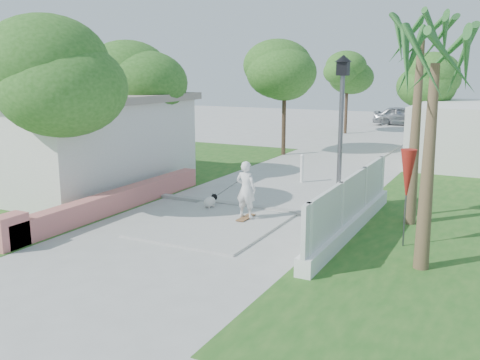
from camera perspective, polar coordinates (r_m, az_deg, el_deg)
The scene contains 20 objects.
ground at distance 11.23m, azimuth -12.96°, elevation -9.89°, with size 90.00×90.00×0.00m, color #B7B7B2.
path_strip at distance 29.03m, azimuth 13.17°, elevation 3.40°, with size 3.20×36.00×0.06m, color #B7B7B2.
curb at distance 16.03m, azimuth 0.87°, elevation -2.84°, with size 6.50×0.25×0.10m, color #999993.
grass_left at distance 21.48m, azimuth -13.69°, elevation 0.45°, with size 8.00×20.00×0.01m, color #20561B.
pink_wall at distance 15.77m, azimuth -13.99°, elevation -2.46°, with size 0.45×8.20×0.80m.
house_left at distance 20.49m, azimuth -19.68°, elevation 4.19°, with size 8.40×7.40×3.23m.
lattice_fence at distance 13.84m, azimuth 11.78°, elevation -3.33°, with size 0.35×7.00×1.50m.
street_lamp at distance 14.09m, azimuth 10.67°, elevation 4.78°, with size 0.44×0.44×4.44m.
bollard at distance 19.43m, azimuth 6.62°, elevation 1.28°, with size 0.14×0.14×1.09m.
patio_umbrella at distance 12.82m, azimuth 17.42°, elevation 0.42°, with size 0.36×0.36×2.30m.
tree_left_near at distance 15.72m, azimuth -19.32°, elevation 10.14°, with size 3.60×3.60×5.28m.
tree_left_mid at distance 20.52m, azimuth -10.00°, elevation 9.92°, with size 3.20×3.20×4.85m.
tree_path_left at distance 25.84m, azimuth 4.80°, elevation 11.11°, with size 3.40×3.40×5.23m.
tree_path_right at distance 28.15m, azimuth 19.95°, elevation 9.84°, with size 3.00×3.00×4.79m.
tree_path_far at distance 35.24m, azimuth 11.41°, elevation 11.08°, with size 3.20×3.20×5.17m.
palm_far at distance 14.60m, azimuth 18.71°, elevation 12.71°, with size 1.80×1.80×5.30m.
palm_near at distance 11.22m, azimuth 20.04°, elevation 10.39°, with size 1.80×1.80×4.70m.
skateboarder at distance 15.08m, azimuth -0.89°, elevation -1.01°, with size 1.79×1.23×1.66m.
dog at distance 15.91m, azimuth -3.17°, elevation -2.26°, with size 0.34×0.65×0.44m.
parked_car at distance 41.18m, azimuth 17.02°, elevation 6.54°, with size 1.70×4.23×1.44m, color #9CA0A4.
Camera 1 is at (6.83, -7.93, 4.08)m, focal length 40.00 mm.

